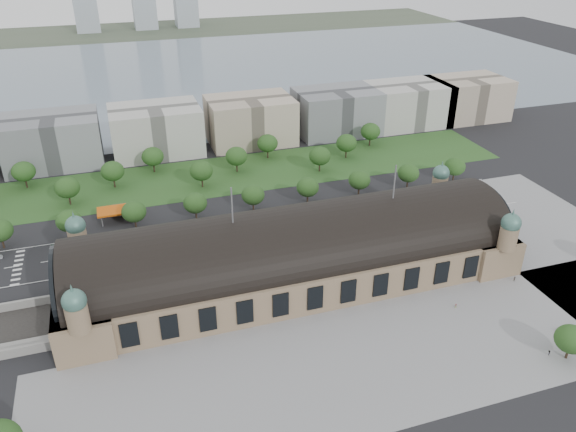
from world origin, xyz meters
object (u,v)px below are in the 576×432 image
object	(u,v)px
traffic_car_3	(194,233)
parked_car_0	(103,270)
traffic_car_6	(403,215)
pedestrian_0	(456,306)
parked_car_6	(226,250)
parked_car_4	(206,259)
bus_west	(247,234)
traffic_car_5	(364,202)
bus_mid	(328,228)
parked_car_3	(96,271)
parked_car_1	(66,276)
bus_east	(349,221)
parked_car_5	(217,251)
petrol_station	(118,210)
traffic_car_2	(111,258)
traffic_car_4	(302,224)
parked_car_2	(159,267)
pedestrian_2	(514,279)
pedestrian_4	(549,353)

from	to	relation	value
traffic_car_3	parked_car_0	distance (m)	37.50
traffic_car_3	traffic_car_6	bearing A→B (deg)	-96.78
traffic_car_6	pedestrian_0	world-z (taller)	pedestrian_0
pedestrian_0	traffic_car_3	bearing A→B (deg)	151.68
parked_car_6	traffic_car_6	bearing A→B (deg)	61.07
parked_car_4	bus_west	bearing A→B (deg)	97.59
traffic_car_5	bus_mid	size ratio (longest dim) A/B	0.39
traffic_car_3	parked_car_3	distance (m)	39.74
traffic_car_6	parked_car_1	size ratio (longest dim) A/B	0.90
bus_mid	bus_east	bearing A→B (deg)	-75.24
parked_car_0	parked_car_5	bearing A→B (deg)	68.09
parked_car_3	parked_car_6	distance (m)	45.83
bus_east	petrol_station	bearing A→B (deg)	63.97
traffic_car_6	traffic_car_2	bearing A→B (deg)	-97.03
traffic_car_4	parked_car_4	xyz separation A→B (m)	(-41.40, -13.44, 0.17)
parked_car_0	parked_car_4	bearing A→B (deg)	61.65
parked_car_5	traffic_car_5	bearing A→B (deg)	77.02
petrol_station	traffic_car_4	xyz separation A→B (m)	(69.13, -30.85, -2.31)
traffic_car_5	parked_car_5	world-z (taller)	traffic_car_5
parked_car_4	parked_car_6	xyz separation A→B (m)	(8.17, 4.00, -0.13)
parked_car_3	parked_car_5	distance (m)	42.41
parked_car_2	traffic_car_6	bearing A→B (deg)	59.26
traffic_car_3	bus_east	size ratio (longest dim) A/B	0.44
parked_car_2	parked_car_5	size ratio (longest dim) A/B	0.93
traffic_car_2	traffic_car_3	size ratio (longest dim) A/B	0.93
traffic_car_2	bus_east	distance (m)	92.00
traffic_car_2	traffic_car_3	world-z (taller)	traffic_car_3
petrol_station	parked_car_5	size ratio (longest dim) A/B	2.84
parked_car_3	pedestrian_2	size ratio (longest dim) A/B	2.34
petrol_station	traffic_car_2	xyz separation A→B (m)	(-4.72, -33.22, -2.31)
traffic_car_3	pedestrian_0	distance (m)	100.43
traffic_car_3	parked_car_1	world-z (taller)	parked_car_1
parked_car_2	bus_mid	world-z (taller)	bus_mid
parked_car_0	parked_car_5	xyz separation A→B (m)	(39.96, -0.03, -0.09)
traffic_car_2	pedestrian_0	xyz separation A→B (m)	(102.12, -62.72, 0.12)
petrol_station	parked_car_4	xyz separation A→B (m)	(27.74, -44.28, -2.14)
traffic_car_2	traffic_car_4	size ratio (longest dim) A/B	1.22
parked_car_6	parked_car_4	bearing A→B (deg)	-96.05
bus_east	parked_car_3	bearing A→B (deg)	88.93
petrol_station	traffic_car_6	size ratio (longest dim) A/B	2.61
petrol_station	traffic_car_2	distance (m)	33.63
parked_car_4	pedestrian_4	distance (m)	113.82
parked_car_2	bus_east	world-z (taller)	bus_east
traffic_car_3	parked_car_5	xyz separation A→B (m)	(5.86, -15.63, -0.03)
traffic_car_4	parked_car_2	world-z (taller)	parked_car_2
traffic_car_4	traffic_car_5	bearing A→B (deg)	101.89
parked_car_4	bus_mid	xyz separation A→B (m)	(49.24, 6.00, 0.84)
traffic_car_5	parked_car_0	size ratio (longest dim) A/B	0.97
parked_car_0	parked_car_6	world-z (taller)	parked_car_0
petrol_station	bus_west	distance (m)	56.60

